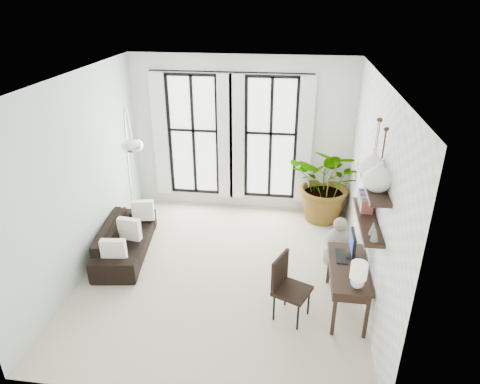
% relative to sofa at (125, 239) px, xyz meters
% --- Properties ---
extents(floor, '(5.00, 5.00, 0.00)m').
position_rel_sofa_xyz_m(floor, '(1.80, -0.35, -0.28)').
color(floor, '#BEB597').
rests_on(floor, ground).
extents(ceiling, '(5.00, 5.00, 0.00)m').
position_rel_sofa_xyz_m(ceiling, '(1.80, -0.35, 2.92)').
color(ceiling, white).
rests_on(ceiling, wall_back).
extents(wall_left, '(0.00, 5.00, 5.00)m').
position_rel_sofa_xyz_m(wall_left, '(-0.45, -0.35, 1.32)').
color(wall_left, '#B4C9C1').
rests_on(wall_left, floor).
extents(wall_right, '(0.00, 5.00, 5.00)m').
position_rel_sofa_xyz_m(wall_right, '(4.05, -0.35, 1.32)').
color(wall_right, white).
rests_on(wall_right, floor).
extents(wall_back, '(4.50, 0.00, 4.50)m').
position_rel_sofa_xyz_m(wall_back, '(1.80, 2.15, 1.32)').
color(wall_back, white).
rests_on(wall_back, floor).
extents(windows, '(3.26, 0.13, 2.65)m').
position_rel_sofa_xyz_m(windows, '(1.60, 2.07, 1.28)').
color(windows, white).
rests_on(windows, wall_back).
extents(wall_shelves, '(0.25, 1.30, 0.60)m').
position_rel_sofa_xyz_m(wall_shelves, '(3.91, -0.95, 1.45)').
color(wall_shelves, black).
rests_on(wall_shelves, wall_right).
extents(sofa, '(1.00, 2.02, 0.56)m').
position_rel_sofa_xyz_m(sofa, '(0.00, 0.00, 0.00)').
color(sofa, black).
rests_on(sofa, floor).
extents(throw_pillows, '(0.40, 1.52, 0.40)m').
position_rel_sofa_xyz_m(throw_pillows, '(0.10, 0.00, 0.22)').
color(throw_pillows, white).
rests_on(throw_pillows, sofa).
extents(plant, '(1.86, 1.76, 1.63)m').
position_rel_sofa_xyz_m(plant, '(3.60, 1.74, 0.53)').
color(plant, '#2D7228').
rests_on(plant, floor).
extents(desk, '(0.53, 1.26, 1.14)m').
position_rel_sofa_xyz_m(desk, '(3.75, -1.05, 0.42)').
color(desk, black).
rests_on(desk, floor).
extents(desk_chair, '(0.61, 0.61, 0.98)m').
position_rel_sofa_xyz_m(desk_chair, '(2.89, -1.25, 0.27)').
color(desk_chair, black).
rests_on(desk_chair, floor).
extents(arc_lamp, '(0.77, 1.04, 2.64)m').
position_rel_sofa_xyz_m(arc_lamp, '(0.10, 0.38, 1.70)').
color(arc_lamp, silver).
rests_on(arc_lamp, floor).
extents(buddha, '(0.47, 0.47, 0.85)m').
position_rel_sofa_xyz_m(buddha, '(3.72, 0.24, 0.07)').
color(buddha, slate).
rests_on(buddha, floor).
extents(vase_a, '(0.37, 0.37, 0.38)m').
position_rel_sofa_xyz_m(vase_a, '(3.91, -1.24, 1.98)').
color(vase_a, white).
rests_on(vase_a, shelf_upper).
extents(vase_b, '(0.37, 0.37, 0.38)m').
position_rel_sofa_xyz_m(vase_b, '(3.91, -0.84, 1.98)').
color(vase_b, white).
rests_on(vase_b, shelf_upper).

